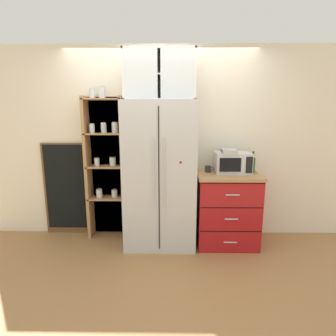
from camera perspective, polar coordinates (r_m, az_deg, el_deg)
ground_plane at (r=3.62m, az=-1.66°, el=-15.98°), size 10.78×10.78×0.00m
wall_back_cream at (r=3.63m, az=-1.51°, el=5.26°), size 5.08×0.10×2.55m
refrigerator at (r=3.34m, az=-1.72°, el=-1.54°), size 0.88×0.64×1.83m
pantry_shelf_column at (r=3.67m, az=-13.16°, el=0.87°), size 0.56×0.27×2.02m
counter_cabinet at (r=3.55m, az=12.49°, el=-8.53°), size 0.79×0.63×0.94m
microwave at (r=3.45m, az=13.73°, el=1.15°), size 0.44×0.33×0.26m
coffee_maker at (r=3.39m, az=12.91°, el=1.46°), size 0.17×0.20×0.31m
mug_charcoal at (r=3.44m, az=8.66°, el=-0.18°), size 0.11×0.08×0.08m
mug_sage at (r=3.49m, az=12.62°, el=-0.20°), size 0.11×0.08×0.08m
bottle_green at (r=3.57m, az=17.87°, el=1.03°), size 0.06×0.06×0.27m
upper_cabinet at (r=3.33m, az=-1.81°, el=19.30°), size 0.85×0.32×0.58m
chalkboard_menu at (r=3.97m, az=-21.27°, el=-4.20°), size 0.60×0.04×1.29m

